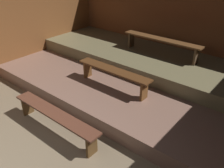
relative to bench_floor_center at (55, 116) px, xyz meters
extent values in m
cube|color=#7B6951|center=(0.12, 1.27, -0.39)|extent=(7.11, 6.29, 0.08)
cube|color=brown|center=(0.12, 4.05, 0.90)|extent=(7.11, 0.06, 2.49)
cube|color=brown|center=(-3.06, 1.27, 0.90)|extent=(0.06, 6.29, 2.49)
cube|color=#856151|center=(0.12, 2.25, -0.19)|extent=(6.31, 3.54, 0.31)
cube|color=#716847|center=(0.12, 3.06, 0.12)|extent=(6.31, 1.92, 0.31)
cube|color=brown|center=(0.00, 0.00, 0.06)|extent=(2.06, 0.28, 0.04)
cube|color=#54381C|center=(-0.91, 0.00, -0.15)|extent=(0.05, 0.22, 0.40)
cube|color=#54381C|center=(0.91, 0.00, -0.15)|extent=(0.05, 0.22, 0.40)
cube|color=#553218|center=(0.09, 1.57, 0.38)|extent=(1.83, 0.28, 0.04)
cube|color=brown|center=(-0.71, 1.57, 0.16)|extent=(0.05, 0.22, 0.40)
cube|color=brown|center=(0.88, 1.57, 0.16)|extent=(0.05, 0.22, 0.40)
cube|color=brown|center=(0.29, 3.23, 0.69)|extent=(2.11, 0.28, 0.04)
cube|color=brown|center=(-0.64, 3.23, 0.48)|extent=(0.05, 0.22, 0.40)
cube|color=brown|center=(1.23, 3.23, 0.48)|extent=(0.05, 0.22, 0.40)
camera|label=1|loc=(3.07, -2.09, 2.63)|focal=38.87mm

